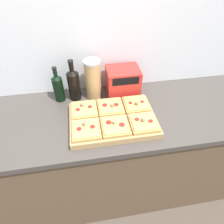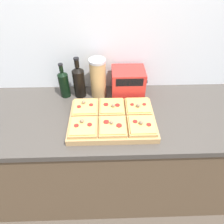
{
  "view_description": "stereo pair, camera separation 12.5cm",
  "coord_description": "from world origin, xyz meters",
  "px_view_note": "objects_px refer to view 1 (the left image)",
  "views": [
    {
      "loc": [
        -0.14,
        -0.64,
        1.83
      ],
      "look_at": [
        0.02,
        0.27,
        0.99
      ],
      "focal_mm": 32.0,
      "sensor_mm": 36.0,
      "label": 1
    },
    {
      "loc": [
        -0.01,
        -0.66,
        1.83
      ],
      "look_at": [
        0.02,
        0.27,
        0.99
      ],
      "focal_mm": 32.0,
      "sensor_mm": 36.0,
      "label": 2
    }
  ],
  "objects_px": {
    "cutting_board": "(113,120)",
    "wine_bottle": "(74,84)",
    "grain_jar_tall": "(93,79)",
    "toaster_oven": "(123,82)",
    "olive_oil_bottle": "(58,87)"
  },
  "relations": [
    {
      "from": "grain_jar_tall",
      "to": "cutting_board",
      "type": "bearing_deg",
      "value": -73.0
    },
    {
      "from": "olive_oil_bottle",
      "to": "wine_bottle",
      "type": "relative_size",
      "value": 0.86
    },
    {
      "from": "cutting_board",
      "to": "grain_jar_tall",
      "type": "height_order",
      "value": "grain_jar_tall"
    },
    {
      "from": "olive_oil_bottle",
      "to": "wine_bottle",
      "type": "xyz_separation_m",
      "value": [
        0.11,
        0.0,
        0.02
      ]
    },
    {
      "from": "olive_oil_bottle",
      "to": "cutting_board",
      "type": "bearing_deg",
      "value": -41.3
    },
    {
      "from": "cutting_board",
      "to": "grain_jar_tall",
      "type": "relative_size",
      "value": 1.87
    },
    {
      "from": "wine_bottle",
      "to": "grain_jar_tall",
      "type": "distance_m",
      "value": 0.14
    },
    {
      "from": "olive_oil_bottle",
      "to": "grain_jar_tall",
      "type": "relative_size",
      "value": 0.91
    },
    {
      "from": "wine_bottle",
      "to": "toaster_oven",
      "type": "relative_size",
      "value": 1.19
    },
    {
      "from": "toaster_oven",
      "to": "cutting_board",
      "type": "bearing_deg",
      "value": -112.87
    },
    {
      "from": "cutting_board",
      "to": "wine_bottle",
      "type": "relative_size",
      "value": 1.78
    },
    {
      "from": "olive_oil_bottle",
      "to": "grain_jar_tall",
      "type": "height_order",
      "value": "grain_jar_tall"
    },
    {
      "from": "wine_bottle",
      "to": "toaster_oven",
      "type": "height_order",
      "value": "wine_bottle"
    },
    {
      "from": "cutting_board",
      "to": "toaster_oven",
      "type": "distance_m",
      "value": 0.32
    },
    {
      "from": "olive_oil_bottle",
      "to": "grain_jar_tall",
      "type": "xyz_separation_m",
      "value": [
        0.24,
        0.0,
        0.04
      ]
    }
  ]
}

